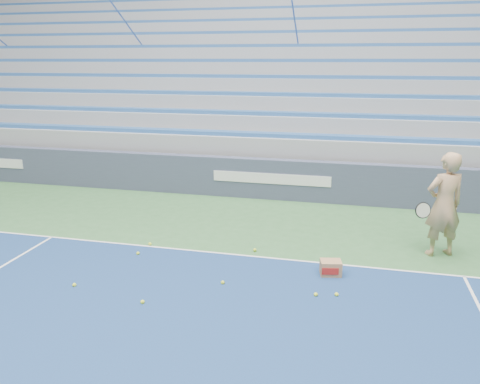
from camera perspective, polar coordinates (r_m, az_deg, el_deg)
name	(u,v)px	position (r m, az deg, el deg)	size (l,w,h in m)	color
sponsor_barrier	(272,179)	(12.78, 3.92, 1.59)	(30.00, 0.32, 1.10)	#3B425A
bleachers	(298,96)	(18.10, 7.09, 11.54)	(31.00, 9.15, 7.30)	#92959A
tennis_player	(444,205)	(9.73, 23.61, -1.43)	(1.05, 0.99, 2.05)	tan
ball_box	(331,268)	(8.55, 10.99, -9.08)	(0.41, 0.35, 0.27)	#9F734D
tennis_ball_0	(74,285)	(8.51, -19.54, -10.63)	(0.07, 0.07, 0.07)	#D6E72F
tennis_ball_1	(150,244)	(9.87, -10.92, -6.23)	(0.07, 0.07, 0.07)	#D6E72F
tennis_ball_2	(138,253)	(9.46, -12.34, -7.32)	(0.07, 0.07, 0.07)	#D6E72F
tennis_ball_3	(223,283)	(8.12, -2.12, -10.97)	(0.07, 0.07, 0.07)	#D6E72F
tennis_ball_4	(337,295)	(7.90, 11.69, -12.14)	(0.07, 0.07, 0.07)	#D6E72F
tennis_ball_5	(143,302)	(7.69, -11.80, -12.99)	(0.07, 0.07, 0.07)	#D6E72F
tennis_ball_6	(316,295)	(7.84, 9.22, -12.24)	(0.07, 0.07, 0.07)	#D6E72F
tennis_ball_7	(255,250)	(9.40, 1.82, -7.08)	(0.07, 0.07, 0.07)	#D6E72F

